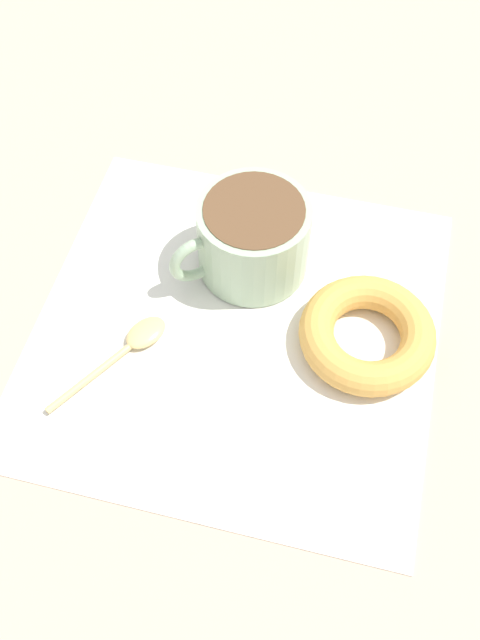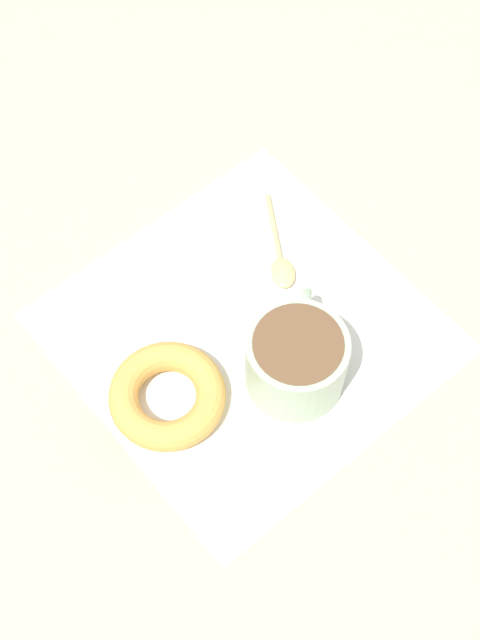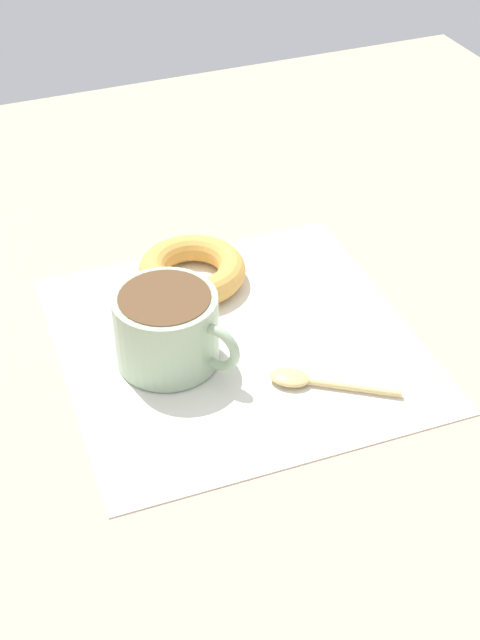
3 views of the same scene
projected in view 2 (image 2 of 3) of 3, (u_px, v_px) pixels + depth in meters
ground_plane at (246, 337)px, 87.36cm from camera, size 120.00×120.00×2.00cm
napkin at (240, 331)px, 86.39cm from camera, size 33.28×33.28×0.30cm
coffee_cup at (297, 358)px, 80.72cm from camera, size 10.76×9.64×6.99cm
donut at (167, 395)px, 81.38cm from camera, size 10.83×10.83×2.78cm
spoon at (281, 261)px, 89.62cm from camera, size 7.67×10.50×0.90cm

